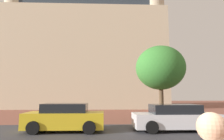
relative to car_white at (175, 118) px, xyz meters
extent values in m
plane|color=brown|center=(-3.44, 1.07, -0.67)|extent=(120.00, 120.00, 0.00)
cube|color=#38383D|center=(-3.44, -1.84, -0.67)|extent=(120.00, 8.37, 0.00)
cube|color=beige|center=(-6.67, 22.42, 6.76)|extent=(23.97, 13.05, 14.86)
cube|color=#2D3842|center=(-6.67, 22.42, 15.39)|extent=(22.05, 12.00, 2.40)
cube|color=beige|center=(-8.61, 22.42, 12.88)|extent=(5.60, 5.60, 27.10)
cylinder|color=beige|center=(-17.16, 17.39, 8.30)|extent=(2.80, 2.80, 17.93)
cylinder|color=beige|center=(3.81, 17.39, 7.90)|extent=(2.80, 2.80, 17.14)
sphere|color=tan|center=(-2.99, -9.23, 0.95)|extent=(0.22, 0.22, 0.22)
cube|color=silver|center=(0.00, 0.00, -0.13)|extent=(4.43, 1.84, 0.72)
cube|color=black|center=(0.00, 0.00, 0.47)|extent=(2.48, 1.62, 0.48)
cylinder|color=black|center=(1.46, 0.92, -0.35)|extent=(0.64, 0.22, 0.64)
cylinder|color=black|center=(1.46, -0.92, -0.35)|extent=(0.64, 0.22, 0.64)
cylinder|color=black|center=(-1.46, 0.92, -0.35)|extent=(0.64, 0.22, 0.64)
cylinder|color=black|center=(-1.46, -0.92, -0.35)|extent=(0.64, 0.22, 0.64)
cube|color=gold|center=(-5.86, 0.00, -0.09)|extent=(4.07, 1.76, 0.81)
cube|color=black|center=(-5.86, 0.00, 0.54)|extent=(2.28, 1.55, 0.46)
cylinder|color=black|center=(-7.21, -0.88, -0.35)|extent=(0.64, 0.22, 0.64)
cylinder|color=black|center=(-7.21, 0.88, -0.35)|extent=(0.64, 0.22, 0.64)
cylinder|color=black|center=(-4.52, -0.88, -0.35)|extent=(0.64, 0.22, 0.64)
cylinder|color=black|center=(-4.52, 0.88, -0.35)|extent=(0.64, 0.22, 0.64)
cylinder|color=brown|center=(0.42, 3.85, 0.57)|extent=(0.33, 0.33, 2.47)
ellipsoid|color=#387F33|center=(0.42, 3.85, 3.28)|extent=(3.69, 3.69, 3.32)
camera|label=1|loc=(-3.80, -10.70, 1.18)|focal=31.53mm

